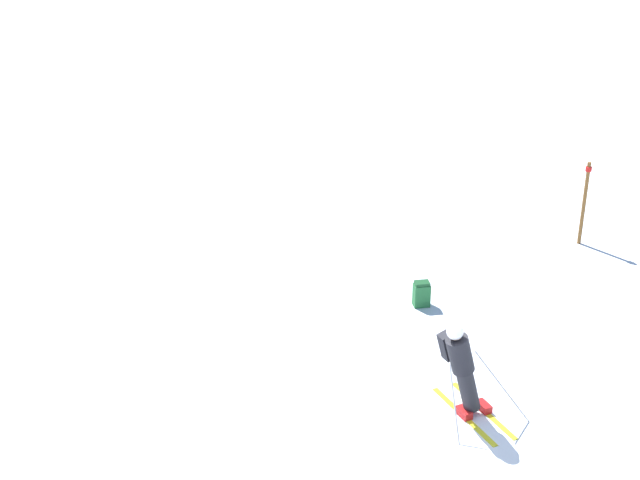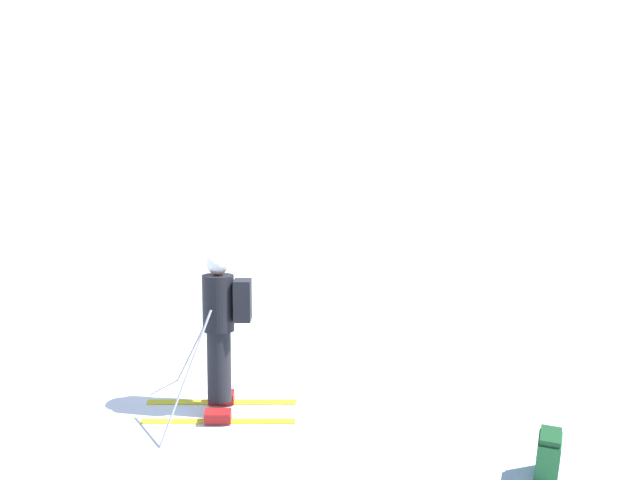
% 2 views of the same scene
% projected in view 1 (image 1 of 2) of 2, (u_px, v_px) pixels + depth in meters
% --- Properties ---
extents(ground_plane, '(300.00, 300.00, 0.00)m').
position_uv_depth(ground_plane, '(438.00, 448.00, 12.90)').
color(ground_plane, white).
extents(skier, '(1.40, 1.66, 1.74)m').
position_uv_depth(skier, '(462.00, 364.00, 13.19)').
color(skier, yellow).
rests_on(skier, ground).
extents(spare_backpack, '(0.37, 0.37, 0.50)m').
position_uv_depth(spare_backpack, '(422.00, 294.00, 16.67)').
color(spare_backpack, '#236633').
rests_on(spare_backpack, ground).
extents(trail_marker, '(0.13, 0.13, 1.86)m').
position_uv_depth(trail_marker, '(585.00, 199.00, 18.88)').
color(trail_marker, brown).
rests_on(trail_marker, ground).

